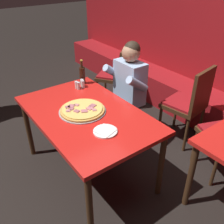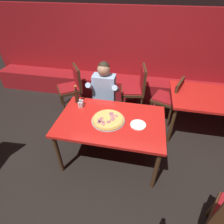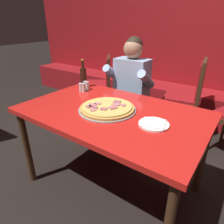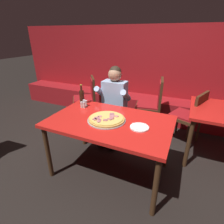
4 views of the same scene
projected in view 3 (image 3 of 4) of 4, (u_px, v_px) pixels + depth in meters
name	position (u px, v px, depth m)	size (l,w,h in m)	color
ground_plane	(112.00, 184.00, 1.92)	(24.00, 24.00, 0.00)	black
booth_wall_panel	(193.00, 54.00, 3.13)	(6.80, 0.16, 1.90)	maroon
booth_bench	(179.00, 102.00, 3.19)	(6.46, 0.48, 0.46)	maroon
main_dining_table	(112.00, 119.00, 1.62)	(1.46, 0.92, 0.78)	#422816
pizza	(107.00, 108.00, 1.58)	(0.46, 0.46, 0.05)	#9E9EA3
plate_white_paper	(154.00, 124.00, 1.36)	(0.21, 0.21, 0.02)	white
beer_bottle	(83.00, 77.00, 2.09)	(0.07, 0.07, 0.29)	black
shaker_oregano	(85.00, 86.00, 2.06)	(0.04, 0.04, 0.09)	silver
shaker_parmesan	(87.00, 86.00, 2.03)	(0.04, 0.04, 0.09)	silver
shaker_red_pepper_flakes	(81.00, 88.00, 1.99)	(0.04, 0.04, 0.09)	silver
shaker_black_pepper	(84.00, 88.00, 1.98)	(0.04, 0.04, 0.09)	silver
diner_seated_blue_shirt	(128.00, 90.00, 2.28)	(0.53, 0.53, 1.27)	black
dining_chair_near_left	(189.00, 93.00, 2.50)	(0.51, 0.51, 1.02)	#422816
dining_chair_side_aisle	(101.00, 81.00, 3.13)	(0.61, 0.61, 0.94)	#422816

